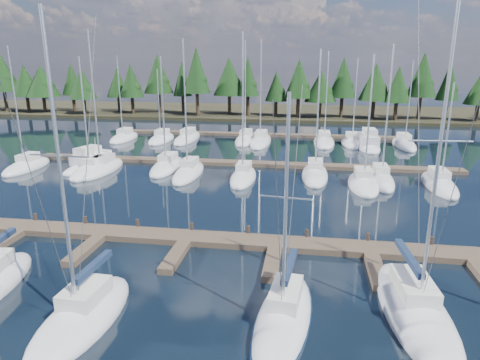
% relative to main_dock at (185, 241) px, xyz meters
% --- Properties ---
extents(ground, '(260.00, 260.00, 0.00)m').
position_rel_main_dock_xyz_m(ground, '(0.00, 12.64, -0.20)').
color(ground, black).
rests_on(ground, ground).
extents(far_shore, '(220.00, 30.00, 0.60)m').
position_rel_main_dock_xyz_m(far_shore, '(0.00, 72.64, 0.10)').
color(far_shore, '#2C2818').
rests_on(far_shore, ground).
extents(main_dock, '(44.00, 6.13, 0.90)m').
position_rel_main_dock_xyz_m(main_dock, '(0.00, 0.00, 0.00)').
color(main_dock, brown).
rests_on(main_dock, ground).
extents(back_docks, '(50.00, 21.80, 0.40)m').
position_rel_main_dock_xyz_m(back_docks, '(0.00, 32.23, -0.00)').
color(back_docks, brown).
rests_on(back_docks, ground).
extents(front_sailboat_3, '(3.22, 7.79, 14.74)m').
position_rel_main_dock_xyz_m(front_sailboat_3, '(-2.34, -9.26, 0.09)').
color(front_sailboat_3, silver).
rests_on(front_sailboat_3, ground).
extents(front_sailboat_4, '(3.41, 8.91, 11.52)m').
position_rel_main_dock_xyz_m(front_sailboat_4, '(7.00, -7.88, 0.07)').
color(front_sailboat_4, silver).
rests_on(front_sailboat_4, ground).
extents(front_sailboat_5, '(3.60, 9.93, 15.70)m').
position_rel_main_dock_xyz_m(front_sailboat_5, '(13.22, -6.24, 0.09)').
color(front_sailboat_5, silver).
rests_on(front_sailboat_5, ground).
extents(back_sailboat_rows, '(47.56, 30.89, 15.61)m').
position_rel_main_dock_xyz_m(back_sailboat_rows, '(-0.19, 27.15, 0.06)').
color(back_sailboat_rows, silver).
rests_on(back_sailboat_rows, ground).
extents(motor_yacht_left, '(4.92, 8.75, 4.15)m').
position_rel_main_dock_xyz_m(motor_yacht_left, '(-16.29, 18.53, 0.26)').
color(motor_yacht_left, silver).
rests_on(motor_yacht_left, ground).
extents(motor_yacht_right, '(3.17, 9.06, 4.51)m').
position_rel_main_dock_xyz_m(motor_yacht_right, '(16.31, 35.25, 0.29)').
color(motor_yacht_right, silver).
rests_on(motor_yacht_right, ground).
extents(tree_line, '(186.19, 11.74, 13.77)m').
position_rel_main_dock_xyz_m(tree_line, '(-3.62, 62.91, 7.35)').
color(tree_line, black).
rests_on(tree_line, far_shore).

